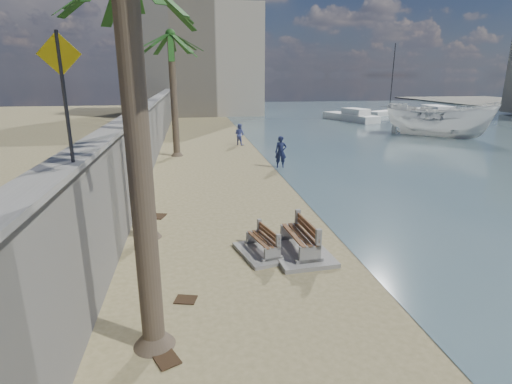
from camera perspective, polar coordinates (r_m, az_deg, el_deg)
ground_plane at (r=8.83m, az=11.28°, el=-20.36°), size 140.00×140.00×0.00m
seawall at (r=26.92m, az=-14.63°, el=8.38°), size 0.45×70.00×3.50m
wall_cap at (r=26.75m, az=-14.91°, el=12.20°), size 0.80×70.00×0.12m
end_building at (r=58.61m, az=-8.99°, el=17.88°), size 18.00×12.00×14.00m
bench_near at (r=12.22m, az=6.22°, el=-6.87°), size 1.82×2.52×1.00m
bench_far at (r=12.17m, az=0.95°, el=-7.36°), size 1.70×2.13×0.78m
palm_back at (r=27.22m, az=-12.13°, el=20.96°), size 5.00×5.00×8.61m
pedestrian_sign at (r=8.40m, az=-25.92°, el=14.24°), size 0.78×0.07×2.40m
streetlight at (r=18.78m, az=-17.62°, el=19.94°), size 0.28×0.28×5.12m
person_a at (r=23.42m, az=3.57°, el=6.05°), size 0.85×0.66×2.13m
person_b at (r=31.25m, az=-2.37°, el=8.38°), size 1.11×1.09×1.83m
boat_cruiser at (r=38.95m, az=24.64°, el=9.56°), size 4.93×4.92×4.04m
yacht_near at (r=58.45m, az=23.81°, el=10.19°), size 3.72×10.84×1.50m
yacht_far at (r=49.95m, az=13.28°, el=10.30°), size 4.49×8.30×1.50m
sailboat_west at (r=58.80m, az=18.49°, el=10.72°), size 7.17×4.79×9.38m
debris_b at (r=8.44m, az=-12.62°, el=-22.30°), size 0.59×0.64×0.03m
debris_c at (r=15.85m, az=-13.83°, el=-3.38°), size 0.68×0.77×0.03m
debris_d at (r=10.14m, az=-10.02°, el=-14.89°), size 0.59×0.52×0.03m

